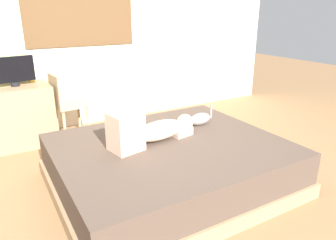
% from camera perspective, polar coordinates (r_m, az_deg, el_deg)
% --- Properties ---
extents(ground_plane, '(16.00, 16.00, 0.00)m').
position_cam_1_polar(ground_plane, '(3.00, 0.76, -12.89)').
color(ground_plane, olive).
extents(back_wall_with_window, '(6.40, 0.14, 2.90)m').
position_cam_1_polar(back_wall_with_window, '(4.68, -14.63, 16.97)').
color(back_wall_with_window, beige).
rests_on(back_wall_with_window, ground).
extents(bed, '(2.08, 1.76, 0.43)m').
position_cam_1_polar(bed, '(3.02, 0.28, -8.03)').
color(bed, '#997A56').
rests_on(bed, ground).
extents(person_lying, '(0.94, 0.41, 0.34)m').
position_cam_1_polar(person_lying, '(2.93, -3.07, -1.81)').
color(person_lying, '#CCB299').
rests_on(person_lying, bed).
extents(cat, '(0.36, 0.12, 0.21)m').
position_cam_1_polar(cat, '(3.37, 5.54, 0.16)').
color(cat, gray).
rests_on(cat, bed).
extents(desk, '(0.90, 0.56, 0.74)m').
position_cam_1_polar(desk, '(4.28, -26.12, 0.58)').
color(desk, '#997A56').
rests_on(desk, ground).
extents(tv_monitor, '(0.48, 0.10, 0.35)m').
position_cam_1_polar(tv_monitor, '(4.16, -26.22, 7.97)').
color(tv_monitor, black).
rests_on(tv_monitor, desk).
extents(cup, '(0.08, 0.08, 0.08)m').
position_cam_1_polar(cup, '(4.33, -23.41, 6.82)').
color(cup, gold).
rests_on(cup, desk).
extents(chair_by_desk, '(0.42, 0.42, 0.86)m').
position_cam_1_polar(chair_by_desk, '(4.17, -18.19, 3.16)').
color(chair_by_desk, tan).
rests_on(chair_by_desk, ground).
extents(curtain_left, '(0.44, 0.06, 2.59)m').
position_cam_1_polar(curtain_left, '(4.39, -27.75, 13.18)').
color(curtain_left, '#ADCC75').
rests_on(curtain_left, ground).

